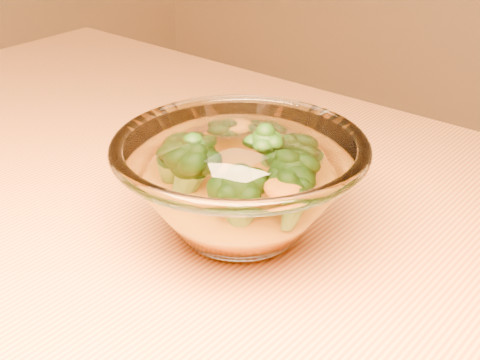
{
  "coord_description": "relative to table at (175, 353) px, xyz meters",
  "views": [
    {
      "loc": [
        0.32,
        -0.3,
        1.06
      ],
      "look_at": [
        0.02,
        0.06,
        0.8
      ],
      "focal_mm": 50.0,
      "sensor_mm": 36.0,
      "label": 1
    }
  ],
  "objects": [
    {
      "name": "table",
      "position": [
        0.0,
        0.0,
        0.0
      ],
      "size": [
        1.2,
        0.8,
        0.75
      ],
      "color": "#B37635",
      "rests_on": "ground"
    },
    {
      "name": "glass_bowl",
      "position": [
        0.02,
        0.06,
        0.15
      ],
      "size": [
        0.21,
        0.21,
        0.09
      ],
      "color": "white",
      "rests_on": "table"
    },
    {
      "name": "cheese_sauce",
      "position": [
        0.02,
        0.06,
        0.13
      ],
      "size": [
        0.12,
        0.12,
        0.03
      ],
      "primitive_type": "ellipsoid",
      "color": "orange",
      "rests_on": "glass_bowl"
    },
    {
      "name": "broccoli_heap",
      "position": [
        0.02,
        0.07,
        0.16
      ],
      "size": [
        0.13,
        0.12,
        0.07
      ],
      "color": "black",
      "rests_on": "cheese_sauce"
    }
  ]
}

